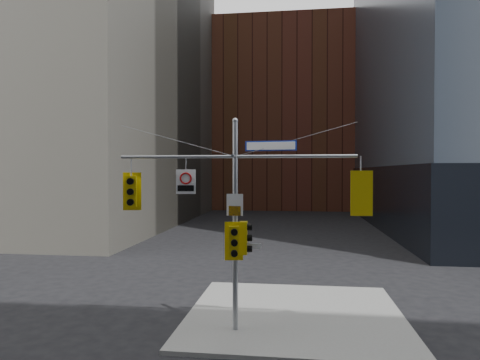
% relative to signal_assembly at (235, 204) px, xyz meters
% --- Properties ---
extents(ground, '(160.00, 160.00, 0.00)m').
position_rel_signal_assembly_xyz_m(ground, '(0.00, -1.99, -4.42)').
color(ground, black).
rests_on(ground, ground).
extents(sidewalk_corner, '(8.00, 8.00, 0.15)m').
position_rel_signal_assembly_xyz_m(sidewalk_corner, '(2.00, 2.01, -4.34)').
color(sidewalk_corner, gray).
rests_on(sidewalk_corner, ground).
extents(brick_midrise, '(26.00, 20.00, 28.00)m').
position_rel_signal_assembly_xyz_m(brick_midrise, '(0.00, 56.01, 9.58)').
color(brick_midrise, brown).
rests_on(brick_midrise, ground).
extents(signal_assembly, '(8.00, 0.80, 7.30)m').
position_rel_signal_assembly_xyz_m(signal_assembly, '(0.00, 0.00, 0.00)').
color(signal_assembly, '#96989E').
rests_on(signal_assembly, ground).
extents(traffic_light_west_arm, '(0.63, 0.57, 1.33)m').
position_rel_signal_assembly_xyz_m(traffic_light_west_arm, '(-3.66, 0.01, 0.38)').
color(traffic_light_west_arm, '#D5B60B').
rests_on(traffic_light_west_arm, ground).
extents(traffic_light_east_arm, '(0.69, 0.54, 1.45)m').
position_rel_signal_assembly_xyz_m(traffic_light_east_arm, '(4.10, 0.00, 0.38)').
color(traffic_light_east_arm, '#D5B60B').
rests_on(traffic_light_east_arm, ground).
extents(traffic_light_pole_side, '(0.43, 0.37, 1.10)m').
position_rel_signal_assembly_xyz_m(traffic_light_pole_side, '(0.33, 0.01, -1.15)').
color(traffic_light_pole_side, '#D5B60B').
rests_on(traffic_light_pole_side, ground).
extents(traffic_light_pole_front, '(0.62, 0.55, 1.30)m').
position_rel_signal_assembly_xyz_m(traffic_light_pole_front, '(-0.00, -0.27, -1.25)').
color(traffic_light_pole_front, '#D5B60B').
rests_on(traffic_light_pole_front, ground).
extents(street_sign_blade, '(1.72, 0.23, 0.34)m').
position_rel_signal_assembly_xyz_m(street_sign_blade, '(1.19, 0.00, 1.93)').
color(street_sign_blade, '#112AA0').
rests_on(street_sign_blade, ground).
extents(regulatory_sign_arm, '(0.67, 0.11, 0.84)m').
position_rel_signal_assembly_xyz_m(regulatory_sign_arm, '(-1.70, -0.02, 0.76)').
color(regulatory_sign_arm, silver).
rests_on(regulatory_sign_arm, ground).
extents(regulatory_sign_pole, '(0.56, 0.07, 0.73)m').
position_rel_signal_assembly_xyz_m(regulatory_sign_pole, '(0.00, -0.11, -0.05)').
color(regulatory_sign_pole, silver).
rests_on(regulatory_sign_pole, ground).
extents(street_blade_ew, '(0.84, 0.05, 0.17)m').
position_rel_signal_assembly_xyz_m(street_blade_ew, '(0.45, 0.01, -1.42)').
color(street_blade_ew, silver).
rests_on(street_blade_ew, ground).
extents(street_blade_ns, '(0.08, 0.66, 0.13)m').
position_rel_signal_assembly_xyz_m(street_blade_ns, '(0.00, 0.46, -1.47)').
color(street_blade_ns, '#145926').
rests_on(street_blade_ns, ground).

